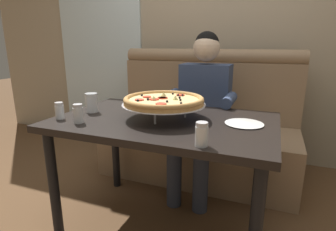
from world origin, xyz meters
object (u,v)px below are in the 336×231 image
(shaker_pepper_flakes, at_px, (202,136))
(plate_near_left, at_px, (244,123))
(booth_bench, at_px, (200,131))
(patio_chair, at_px, (144,87))
(pizza, at_px, (164,101))
(dining_table, at_px, (164,133))
(shaker_parmesan, at_px, (60,112))
(drinking_glass, at_px, (92,104))
(diner_main, at_px, (202,104))
(shaker_oregano, at_px, (78,115))

(shaker_pepper_flakes, distance_m, plate_near_left, 0.43)
(booth_bench, height_order, plate_near_left, booth_bench)
(plate_near_left, relative_size, patio_chair, 0.25)
(shaker_pepper_flakes, bearing_deg, pizza, 132.21)
(booth_bench, bearing_deg, patio_chair, 132.35)
(dining_table, relative_size, plate_near_left, 6.05)
(pizza, height_order, shaker_parmesan, pizza)
(booth_bench, relative_size, drinking_glass, 13.58)
(dining_table, bearing_deg, booth_bench, 90.00)
(booth_bench, distance_m, diner_main, 0.42)
(dining_table, height_order, patio_chair, patio_chair)
(diner_main, bearing_deg, shaker_parmesan, -127.93)
(shaker_oregano, xyz_separation_m, patio_chair, (-0.85, 2.53, -0.27))
(shaker_parmesan, xyz_separation_m, plate_near_left, (1.04, 0.28, -0.03))
(shaker_oregano, bearing_deg, plate_near_left, 19.63)
(shaker_pepper_flakes, xyz_separation_m, drinking_glass, (-0.82, 0.33, 0.01))
(diner_main, distance_m, shaker_oregano, 1.01)
(diner_main, relative_size, plate_near_left, 5.94)
(shaker_oregano, distance_m, patio_chair, 2.69)
(shaker_pepper_flakes, bearing_deg, dining_table, 132.35)
(plate_near_left, height_order, patio_chair, patio_chair)
(plate_near_left, bearing_deg, patio_chair, 127.96)
(pizza, bearing_deg, diner_main, 82.46)
(diner_main, height_order, shaker_oregano, diner_main)
(dining_table, distance_m, shaker_parmesan, 0.64)
(diner_main, height_order, pizza, diner_main)
(dining_table, height_order, plate_near_left, plate_near_left)
(dining_table, bearing_deg, shaker_pepper_flakes, -47.65)
(shaker_parmesan, height_order, patio_chair, patio_chair)
(diner_main, relative_size, drinking_glass, 10.21)
(diner_main, bearing_deg, shaker_oregano, -119.49)
(pizza, height_order, patio_chair, pizza)
(dining_table, xyz_separation_m, drinking_glass, (-0.50, -0.02, 0.15))
(plate_near_left, bearing_deg, drinking_glass, -175.33)
(shaker_oregano, height_order, patio_chair, patio_chair)
(booth_bench, xyz_separation_m, patio_chair, (-1.27, 1.40, 0.13))
(booth_bench, bearing_deg, shaker_pepper_flakes, -75.42)
(shaker_parmesan, height_order, drinking_glass, drinking_glass)
(plate_near_left, height_order, drinking_glass, drinking_glass)
(shaker_pepper_flakes, bearing_deg, patio_chair, 121.21)
(booth_bench, xyz_separation_m, dining_table, (0.00, -0.88, 0.25))
(booth_bench, relative_size, patio_chair, 1.97)
(pizza, distance_m, shaker_parmesan, 0.63)
(shaker_parmesan, bearing_deg, pizza, 22.32)
(patio_chair, bearing_deg, diner_main, -51.00)
(pizza, height_order, drinking_glass, pizza)
(dining_table, bearing_deg, shaker_oregano, -148.47)
(dining_table, xyz_separation_m, shaker_parmesan, (-0.58, -0.23, 0.13))
(pizza, distance_m, drinking_glass, 0.50)
(dining_table, bearing_deg, drinking_glass, -177.45)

